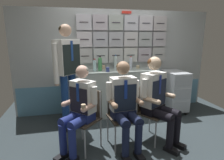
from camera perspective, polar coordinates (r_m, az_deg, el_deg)
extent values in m
cube|color=#2D373C|center=(3.19, 7.12, -17.72)|extent=(4.80, 4.80, 0.04)
cube|color=#A6ADAF|center=(4.11, 1.14, 5.56)|extent=(4.20, 0.06, 2.15)
cube|color=#588EB0|center=(4.24, 1.21, -4.95)|extent=(4.12, 0.01, 0.60)
cube|color=#B4B4B6|center=(3.93, -8.20, 7.23)|extent=(0.30, 0.06, 0.30)
cylinder|color=#281E23|center=(3.89, -8.16, 7.17)|extent=(0.17, 0.01, 0.01)
cube|color=silver|center=(3.96, -3.48, 7.39)|extent=(0.30, 0.06, 0.30)
cylinder|color=black|center=(3.93, -3.40, 7.33)|extent=(0.17, 0.01, 0.01)
cube|color=#B9BBBB|center=(4.03, 1.12, 7.49)|extent=(0.30, 0.06, 0.30)
cylinder|color=#262227|center=(3.99, 1.25, 7.44)|extent=(0.17, 0.01, 0.01)
cube|color=silver|center=(4.12, 5.56, 7.55)|extent=(0.30, 0.06, 0.30)
cylinder|color=#1D2730|center=(4.08, 5.72, 7.50)|extent=(0.17, 0.01, 0.01)
cube|color=#B3ABB7|center=(4.23, 9.79, 7.57)|extent=(0.30, 0.06, 0.30)
cylinder|color=#2A1C25|center=(4.19, 9.98, 7.52)|extent=(0.17, 0.01, 0.01)
cube|color=#AFB1B0|center=(4.36, 13.78, 7.54)|extent=(0.30, 0.06, 0.30)
cylinder|color=#21242C|center=(4.32, 14.00, 7.49)|extent=(0.17, 0.01, 0.01)
cube|color=silver|center=(3.91, -8.36, 12.05)|extent=(0.30, 0.06, 0.30)
cylinder|color=#261D26|center=(3.87, -8.32, 12.04)|extent=(0.17, 0.01, 0.01)
cube|color=#B3B4C1|center=(3.95, -3.55, 12.16)|extent=(0.30, 0.06, 0.30)
cylinder|color=black|center=(3.91, -3.46, 12.16)|extent=(0.17, 0.01, 0.01)
cube|color=#ADAEB7|center=(4.01, 1.14, 12.20)|extent=(0.30, 0.06, 0.30)
cylinder|color=black|center=(3.97, 1.27, 12.19)|extent=(0.17, 0.01, 0.01)
cube|color=silver|center=(4.10, 5.66, 12.16)|extent=(0.30, 0.06, 0.30)
cylinder|color=#292728|center=(4.06, 5.83, 12.15)|extent=(0.17, 0.01, 0.01)
cube|color=#A9AEB0|center=(4.21, 9.96, 12.05)|extent=(0.30, 0.06, 0.30)
cylinder|color=black|center=(4.17, 10.16, 12.03)|extent=(0.17, 0.01, 0.01)
cube|color=#B9B5BC|center=(4.34, 14.02, 11.88)|extent=(0.30, 0.06, 0.30)
cylinder|color=#2A272F|center=(4.31, 14.24, 11.87)|extent=(0.17, 0.01, 0.01)
cube|color=silver|center=(3.92, -8.52, 16.88)|extent=(0.30, 0.06, 0.30)
cylinder|color=black|center=(3.88, -8.48, 16.92)|extent=(0.17, 0.01, 0.01)
cube|color=#BBB2BE|center=(3.96, -3.62, 16.95)|extent=(0.30, 0.06, 0.30)
cylinder|color=#28232D|center=(3.92, -3.53, 16.99)|extent=(0.17, 0.01, 0.01)
cube|color=#ACB6B0|center=(4.02, 1.16, 16.91)|extent=(0.30, 0.06, 0.30)
cylinder|color=#251F2D|center=(3.98, 1.30, 16.95)|extent=(0.17, 0.01, 0.01)
cube|color=silver|center=(4.11, 5.77, 16.77)|extent=(0.30, 0.06, 0.30)
cylinder|color=black|center=(4.07, 5.94, 16.80)|extent=(0.17, 0.01, 0.01)
cube|color=silver|center=(4.22, 10.14, 16.53)|extent=(0.30, 0.06, 0.30)
cylinder|color=#1D2130|center=(4.18, 10.35, 16.56)|extent=(0.17, 0.01, 0.01)
cube|color=#BAB4B6|center=(4.35, 14.26, 16.23)|extent=(0.30, 0.06, 0.30)
cylinder|color=black|center=(4.32, 14.50, 16.25)|extent=(0.17, 0.01, 0.01)
cube|color=red|center=(4.11, 4.43, 19.72)|extent=(0.20, 0.02, 0.05)
cube|color=#B1BFBB|center=(3.92, -0.24, -4.01)|extent=(1.84, 0.52, 0.92)
cube|color=#A2B0AB|center=(3.81, -0.25, 2.82)|extent=(1.88, 0.53, 0.03)
sphere|color=black|center=(4.15, 17.86, -9.90)|extent=(0.07, 0.07, 0.07)
sphere|color=black|center=(4.31, 21.48, -9.33)|extent=(0.07, 0.07, 0.07)
sphere|color=black|center=(4.60, 14.43, -7.41)|extent=(0.07, 0.07, 0.07)
sphere|color=black|center=(4.74, 17.80, -7.01)|extent=(0.07, 0.07, 0.07)
cube|color=silver|center=(4.31, 18.23, -2.86)|extent=(0.40, 0.64, 0.81)
cube|color=#A6AEB7|center=(4.13, 20.24, -7.66)|extent=(0.35, 0.01, 0.22)
cube|color=#A6AEB7|center=(4.05, 20.54, -4.06)|extent=(0.35, 0.01, 0.22)
cube|color=#A6AEB7|center=(3.98, 20.84, -0.32)|extent=(0.35, 0.01, 0.22)
cylinder|color=#28282D|center=(3.98, 20.79, 1.38)|extent=(0.32, 0.02, 0.02)
cylinder|color=#A8AAAF|center=(2.88, -13.87, -16.28)|extent=(0.02, 0.02, 0.43)
cylinder|color=#A8AAAF|center=(2.66, -8.18, -18.63)|extent=(0.02, 0.02, 0.43)
cylinder|color=#A8AAAF|center=(3.11, -8.96, -13.76)|extent=(0.02, 0.02, 0.43)
cylinder|color=#A8AAAF|center=(2.90, -3.40, -15.62)|extent=(0.02, 0.02, 0.43)
cube|color=#3C3227|center=(2.78, -8.76, -11.93)|extent=(0.57, 0.57, 0.02)
cube|color=#3C3227|center=(2.83, -6.38, -6.75)|extent=(0.28, 0.28, 0.40)
cylinder|color=#A8AAAF|center=(2.94, -9.26, -6.12)|extent=(0.02, 0.02, 0.40)
cylinder|color=#A8AAAF|center=(2.72, -3.52, -7.52)|extent=(0.02, 0.02, 0.40)
cube|color=black|center=(2.82, -14.97, -21.49)|extent=(0.22, 0.22, 0.06)
cylinder|color=navy|center=(2.71, -14.63, -16.92)|extent=(0.10, 0.10, 0.42)
cylinder|color=navy|center=(2.60, -11.90, -18.13)|extent=(0.10, 0.10, 0.42)
cylinder|color=navy|center=(2.70, -12.44, -11.40)|extent=(0.34, 0.34, 0.13)
cylinder|color=navy|center=(2.59, -9.67, -12.35)|extent=(0.34, 0.34, 0.13)
cube|color=navy|center=(2.75, -8.81, -10.59)|extent=(0.36, 0.36, 0.12)
cube|color=white|center=(2.66, -8.74, -4.90)|extent=(0.37, 0.36, 0.44)
cube|color=black|center=(2.61, -10.10, -6.16)|extent=(0.23, 0.22, 0.35)
cube|color=navy|center=(2.57, -10.32, -3.79)|extent=(0.04, 0.04, 0.25)
cylinder|color=white|center=(2.78, -11.83, -3.24)|extent=(0.08, 0.08, 0.24)
cylinder|color=#E0AE98|center=(2.74, -12.84, -6.58)|extent=(0.20, 0.20, 0.07)
sphere|color=#E0AE98|center=(2.68, -14.35, -7.15)|extent=(0.08, 0.08, 0.08)
cylinder|color=white|center=(2.53, -5.41, -4.62)|extent=(0.08, 0.08, 0.24)
cylinder|color=#E0AE98|center=(2.52, -7.11, -8.14)|extent=(0.20, 0.20, 0.07)
sphere|color=#E0AE98|center=(2.45, -8.60, -8.83)|extent=(0.08, 0.08, 0.08)
cylinder|color=tan|center=(2.43, -8.63, -7.95)|extent=(0.06, 0.06, 0.06)
sphere|color=#E0AE98|center=(2.58, -9.00, 2.49)|extent=(0.18, 0.18, 0.18)
ellipsoid|color=gray|center=(2.59, -8.82, 2.88)|extent=(0.23, 0.23, 0.12)
cylinder|color=#A8AAAF|center=(2.73, 1.02, -17.65)|extent=(0.02, 0.02, 0.43)
cylinder|color=#A8AAAF|center=(2.85, 8.16, -16.33)|extent=(0.02, 0.02, 0.43)
cylinder|color=#A8AAAF|center=(3.03, -1.30, -14.35)|extent=(0.02, 0.02, 0.43)
cylinder|color=#A8AAAF|center=(3.14, 5.18, -13.35)|extent=(0.02, 0.02, 0.43)
cube|color=#3C3227|center=(2.83, 3.33, -11.33)|extent=(0.44, 0.44, 0.02)
cube|color=#3C3227|center=(2.92, 2.01, -6.09)|extent=(0.37, 0.07, 0.40)
cylinder|color=#A8AAAF|center=(2.85, -1.34, -6.53)|extent=(0.02, 0.02, 0.40)
cylinder|color=#A8AAAF|center=(2.97, 5.35, -5.78)|extent=(0.02, 0.02, 0.40)
cube|color=black|center=(2.70, 4.41, -22.72)|extent=(0.11, 0.23, 0.06)
cube|color=black|center=(2.76, 8.22, -21.87)|extent=(0.11, 0.23, 0.06)
cylinder|color=#141B36|center=(2.60, 4.15, -17.92)|extent=(0.10, 0.10, 0.42)
cylinder|color=#141B36|center=(2.67, 8.00, -17.16)|extent=(0.10, 0.10, 0.42)
cylinder|color=#141B36|center=(2.63, 2.81, -11.82)|extent=(0.17, 0.39, 0.13)
cylinder|color=#141B36|center=(2.70, 6.55, -11.24)|extent=(0.17, 0.39, 0.13)
cube|color=#141B36|center=(2.80, 3.35, -10.00)|extent=(0.35, 0.23, 0.12)
cube|color=white|center=(2.72, 3.27, -4.06)|extent=(0.37, 0.23, 0.47)
cube|color=#1A2437|center=(2.64, 4.08, -5.47)|extent=(0.33, 0.05, 0.38)
cube|color=navy|center=(2.59, 4.19, -2.94)|extent=(0.04, 0.01, 0.27)
cylinder|color=white|center=(2.64, -0.93, -3.41)|extent=(0.08, 0.08, 0.26)
cylinder|color=#A57E61|center=(2.59, 0.22, -7.15)|extent=(0.09, 0.24, 0.07)
sphere|color=#A57E61|center=(2.50, 1.00, -7.95)|extent=(0.08, 0.08, 0.08)
cylinder|color=white|center=(2.78, 7.28, -2.63)|extent=(0.08, 0.08, 0.26)
cylinder|color=#A57E61|center=(2.73, 7.77, -6.24)|extent=(0.09, 0.24, 0.07)
sphere|color=#A57E61|center=(2.64, 8.79, -6.95)|extent=(0.08, 0.08, 0.08)
sphere|color=#A57E61|center=(2.63, 3.38, 3.68)|extent=(0.19, 0.19, 0.19)
ellipsoid|color=#523A1E|center=(2.64, 3.27, 4.09)|extent=(0.20, 0.19, 0.13)
cylinder|color=#A8AAAF|center=(2.92, 13.01, -15.80)|extent=(0.02, 0.02, 0.43)
cylinder|color=#A8AAAF|center=(3.20, 16.71, -13.38)|extent=(0.02, 0.02, 0.43)
cylinder|color=#A8AAAF|center=(3.10, 7.33, -13.72)|extent=(0.02, 0.02, 0.43)
cylinder|color=#A8AAAF|center=(3.37, 11.31, -11.67)|extent=(0.02, 0.02, 0.43)
cube|color=#3C3227|center=(3.05, 12.29, -9.78)|extent=(0.55, 0.55, 0.02)
cube|color=#3C3227|center=(3.08, 9.56, -5.24)|extent=(0.33, 0.21, 0.40)
cylinder|color=#A8AAAF|center=(2.94, 7.58, -6.07)|extent=(0.02, 0.02, 0.40)
cylinder|color=#A8AAAF|center=(3.21, 11.65, -4.55)|extent=(0.02, 0.02, 0.40)
cube|color=black|center=(2.98, 17.49, -19.58)|extent=(0.19, 0.23, 0.06)
cube|color=black|center=(3.13, 19.36, -18.01)|extent=(0.19, 0.23, 0.06)
cylinder|color=black|center=(2.87, 17.11, -15.27)|extent=(0.10, 0.10, 0.42)
cylinder|color=black|center=(3.03, 19.02, -13.87)|extent=(0.10, 0.10, 0.42)
cylinder|color=black|center=(2.86, 14.24, -10.13)|extent=(0.32, 0.41, 0.13)
cylinder|color=black|center=(3.02, 16.28, -9.01)|extent=(0.32, 0.41, 0.13)
cube|color=black|center=(3.02, 12.36, -8.53)|extent=(0.41, 0.36, 0.12)
cube|color=white|center=(2.93, 12.33, -2.73)|extent=(0.43, 0.38, 0.51)
cube|color=#1D2438|center=(2.89, 14.08, -3.91)|extent=(0.31, 0.19, 0.41)
cube|color=navy|center=(2.85, 14.36, -1.41)|extent=(0.04, 0.03, 0.28)
cylinder|color=white|center=(2.74, 9.78, -2.50)|extent=(0.08, 0.08, 0.27)
cylinder|color=beige|center=(2.74, 11.82, -6.03)|extent=(0.19, 0.25, 0.07)
sphere|color=beige|center=(2.68, 13.82, -6.56)|extent=(0.08, 0.08, 0.08)
cylinder|color=white|center=(3.10, 14.68, -0.96)|extent=(0.08, 0.08, 0.27)
cylinder|color=beige|center=(3.07, 16.12, -4.24)|extent=(0.19, 0.25, 0.07)
sphere|color=beige|center=(3.01, 17.98, -4.67)|extent=(0.08, 0.08, 0.08)
sphere|color=beige|center=(2.85, 12.71, 4.90)|extent=(0.20, 0.20, 0.20)
ellipsoid|color=brown|center=(2.86, 12.48, 5.29)|extent=(0.26, 0.26, 0.14)
cube|color=black|center=(3.50, -13.30, -14.14)|extent=(0.23, 0.23, 0.06)
cube|color=black|center=(3.62, -10.96, -13.03)|extent=(0.23, 0.23, 0.06)
cylinder|color=navy|center=(3.33, -13.97, -6.31)|extent=(0.12, 0.12, 0.93)
cylinder|color=navy|center=(3.45, -11.79, -5.53)|extent=(0.12, 0.12, 0.93)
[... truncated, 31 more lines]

